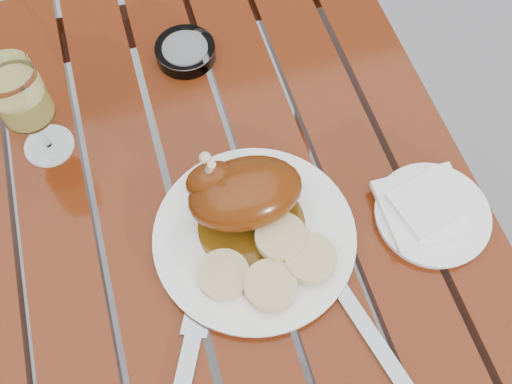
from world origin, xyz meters
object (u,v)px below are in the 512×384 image
(wine_glass, at_px, (30,112))
(side_plate, at_px, (432,215))
(dinner_plate, at_px, (254,237))
(ashtray, at_px, (185,52))
(table, at_px, (235,320))

(wine_glass, distance_m, side_plate, 0.61)
(dinner_plate, bearing_deg, ashtray, 92.61)
(table, bearing_deg, wine_glass, 131.57)
(table, relative_size, dinner_plate, 4.10)
(dinner_plate, relative_size, side_plate, 1.71)
(dinner_plate, xyz_separation_m, side_plate, (0.26, -0.04, -0.00))
(side_plate, bearing_deg, wine_glass, 151.68)
(table, relative_size, wine_glass, 6.50)
(table, relative_size, side_plate, 7.00)
(table, xyz_separation_m, wine_glass, (-0.22, 0.25, 0.47))
(table, xyz_separation_m, side_plate, (0.31, -0.03, 0.38))
(dinner_plate, bearing_deg, table, -173.80)
(ashtray, bearing_deg, wine_glass, -154.67)
(ashtray, bearing_deg, dinner_plate, -87.39)
(dinner_plate, height_order, side_plate, dinner_plate)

